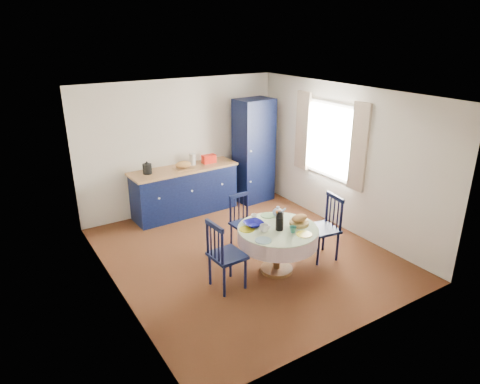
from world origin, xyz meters
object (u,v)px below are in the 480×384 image
object	(u,v)px
pantry_cabinet	(254,151)
dining_table	(278,235)
mug_c	(280,215)
chair_left	(225,255)
chair_right	(325,227)
cobalt_bowl	(253,224)
mug_a	(264,228)
kitchen_counter	(185,190)
chair_far	(244,222)
mug_b	(293,229)
mug_d	(254,217)

from	to	relation	value
pantry_cabinet	dining_table	world-z (taller)	pantry_cabinet
mug_c	chair_left	bearing A→B (deg)	-167.40
chair_right	cobalt_bowl	bearing A→B (deg)	-96.16
dining_table	mug_a	xyz separation A→B (m)	(-0.24, 0.01, 0.17)
kitchen_counter	chair_right	distance (m)	2.90
chair_left	mug_a	size ratio (longest dim) A/B	7.66
chair_right	cobalt_bowl	distance (m)	1.17
chair_far	chair_right	distance (m)	1.27
mug_b	chair_right	bearing A→B (deg)	12.49
kitchen_counter	mug_a	xyz separation A→B (m)	(-0.01, -2.63, 0.27)
dining_table	chair_left	distance (m)	0.87
dining_table	chair_right	world-z (taller)	chair_right
chair_far	mug_c	size ratio (longest dim) A/B	7.61
chair_far	dining_table	bearing A→B (deg)	-90.04
mug_a	mug_d	xyz separation A→B (m)	(0.10, 0.40, -0.01)
kitchen_counter	mug_b	distance (m)	2.89
chair_left	mug_a	bearing A→B (deg)	-94.83
dining_table	mug_d	bearing A→B (deg)	108.68
mug_a	mug_c	size ratio (longest dim) A/B	1.10
chair_far	mug_d	size ratio (longest dim) A/B	9.71
chair_left	mug_b	distance (m)	1.01
dining_table	chair_far	distance (m)	0.86
chair_far	mug_b	distance (m)	1.12
chair_left	chair_far	xyz separation A→B (m)	(0.83, 0.82, -0.05)
kitchen_counter	pantry_cabinet	world-z (taller)	pantry_cabinet
kitchen_counter	chair_right	xyz separation A→B (m)	(1.08, -2.69, 0.04)
mug_b	mug_d	size ratio (longest dim) A/B	1.05
chair_far	mug_a	bearing A→B (deg)	-106.15
pantry_cabinet	mug_c	xyz separation A→B (m)	(-1.04, -2.25, -0.30)
mug_a	cobalt_bowl	world-z (taller)	mug_a
chair_right	mug_c	distance (m)	0.73
chair_right	cobalt_bowl	size ratio (longest dim) A/B	3.68
mug_d	cobalt_bowl	size ratio (longest dim) A/B	0.34
chair_far	chair_right	bearing A→B (deg)	-48.21
pantry_cabinet	chair_left	distance (m)	3.33
chair_far	kitchen_counter	bearing A→B (deg)	93.43
chair_far	mug_c	xyz separation A→B (m)	(0.27, -0.58, 0.28)
mug_b	mug_c	distance (m)	0.52
chair_right	chair_far	bearing A→B (deg)	-127.04
pantry_cabinet	chair_far	xyz separation A→B (m)	(-1.31, -1.68, -0.58)
chair_far	mug_d	xyz separation A→B (m)	(-0.10, -0.44, 0.28)
pantry_cabinet	mug_d	bearing A→B (deg)	-128.33
dining_table	chair_left	world-z (taller)	chair_left
kitchen_counter	mug_b	xyz separation A→B (m)	(0.31, -2.86, 0.27)
mug_c	chair_right	bearing A→B (deg)	-27.98
chair_far	cobalt_bowl	world-z (taller)	chair_far
pantry_cabinet	mug_d	world-z (taller)	pantry_cabinet
mug_a	mug_b	world-z (taller)	mug_a
kitchen_counter	mug_d	bearing A→B (deg)	-89.63
dining_table	mug_a	bearing A→B (deg)	178.09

